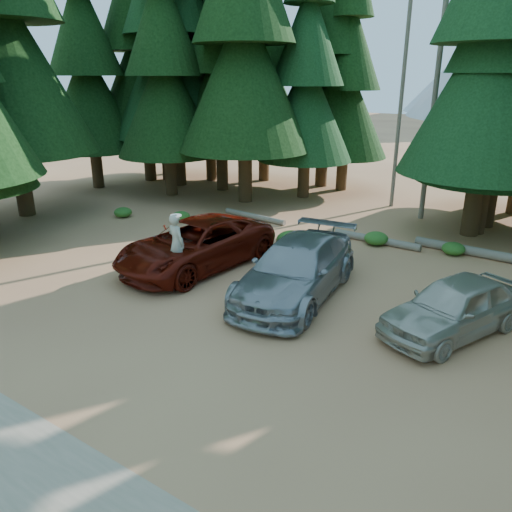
% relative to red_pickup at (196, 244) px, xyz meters
% --- Properties ---
extents(ground, '(160.00, 160.00, 0.00)m').
position_rel_red_pickup_xyz_m(ground, '(3.97, -3.49, -0.86)').
color(ground, '#A76946').
rests_on(ground, ground).
extents(forest_belt_north, '(36.00, 7.00, 22.00)m').
position_rel_red_pickup_xyz_m(forest_belt_north, '(3.97, 11.51, -0.86)').
color(forest_belt_north, black).
rests_on(forest_belt_north, ground).
extents(forest_belt_west, '(6.00, 22.00, 22.00)m').
position_rel_red_pickup_xyz_m(forest_belt_west, '(-11.53, 0.51, -0.86)').
color(forest_belt_west, black).
rests_on(forest_belt_west, ground).
extents(snag_front, '(0.24, 0.24, 12.00)m').
position_rel_red_pickup_xyz_m(snag_front, '(4.77, 11.01, 5.14)').
color(snag_front, gray).
rests_on(snag_front, ground).
extents(snag_back, '(0.20, 0.20, 10.00)m').
position_rel_red_pickup_xyz_m(snag_back, '(2.77, 12.51, 4.14)').
color(snag_back, gray).
rests_on(snag_back, ground).
extents(red_pickup, '(3.43, 6.41, 1.71)m').
position_rel_red_pickup_xyz_m(red_pickup, '(0.00, 0.00, 0.00)').
color(red_pickup, '#5E1108').
rests_on(red_pickup, ground).
extents(silver_minivan_center, '(3.22, 6.31, 1.75)m').
position_rel_red_pickup_xyz_m(silver_minivan_center, '(4.19, -0.17, 0.02)').
color(silver_minivan_center, '#999CA0').
rests_on(silver_minivan_center, ground).
extents(silver_minivan_right, '(3.44, 4.87, 1.54)m').
position_rel_red_pickup_xyz_m(silver_minivan_right, '(8.85, 0.08, -0.09)').
color(silver_minivan_right, beige).
rests_on(silver_minivan_right, ground).
extents(frisbee_player, '(0.79, 0.61, 1.93)m').
position_rel_red_pickup_xyz_m(frisbee_player, '(0.44, -1.47, 0.55)').
color(frisbee_player, beige).
rests_on(frisbee_player, ground).
extents(log_left, '(3.59, 0.60, 0.26)m').
position_rel_red_pickup_xyz_m(log_left, '(-1.82, 6.40, -0.73)').
color(log_left, gray).
rests_on(log_left, ground).
extents(log_mid, '(3.67, 0.40, 0.30)m').
position_rel_red_pickup_xyz_m(log_mid, '(4.40, 6.16, -0.71)').
color(log_mid, gray).
rests_on(log_mid, ground).
extents(log_right, '(5.69, 0.57, 0.36)m').
position_rel_red_pickup_xyz_m(log_right, '(8.65, 6.76, -0.67)').
color(log_right, gray).
rests_on(log_right, ground).
extents(shrub_far_left, '(0.85, 0.85, 0.47)m').
position_rel_red_pickup_xyz_m(shrub_far_left, '(-4.49, 4.14, -0.62)').
color(shrub_far_left, '#2A621D').
rests_on(shrub_far_left, ground).
extents(shrub_left, '(0.93, 0.93, 0.51)m').
position_rel_red_pickup_xyz_m(shrub_left, '(-0.63, 3.78, -0.60)').
color(shrub_left, '#2A621D').
rests_on(shrub_left, ground).
extents(shrub_center_left, '(1.28, 1.28, 0.70)m').
position_rel_red_pickup_xyz_m(shrub_center_left, '(1.82, 3.69, -0.51)').
color(shrub_center_left, '#2A621D').
rests_on(shrub_center_left, ground).
extents(shrub_center_right, '(0.96, 0.96, 0.53)m').
position_rel_red_pickup_xyz_m(shrub_center_right, '(4.44, 6.00, -0.59)').
color(shrub_center_right, '#2A621D').
rests_on(shrub_center_right, ground).
extents(shrub_right, '(0.87, 0.87, 0.48)m').
position_rel_red_pickup_xyz_m(shrub_right, '(7.35, 6.51, -0.62)').
color(shrub_right, '#2A621D').
rests_on(shrub_right, ground).
extents(shrub_edge_west, '(0.86, 0.86, 0.47)m').
position_rel_red_pickup_xyz_m(shrub_edge_west, '(-7.34, 3.13, -0.62)').
color(shrub_edge_west, '#2A621D').
rests_on(shrub_edge_west, ground).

